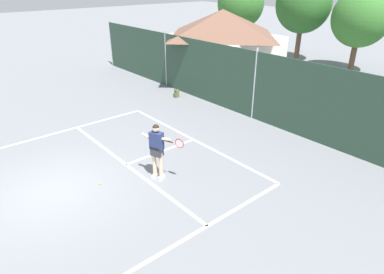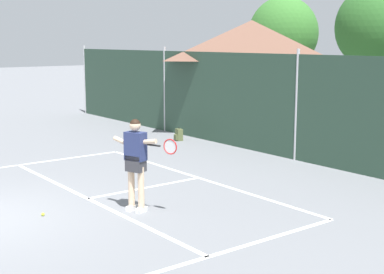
# 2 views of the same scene
# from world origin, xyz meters

# --- Properties ---
(court_markings) EXTENTS (8.30, 11.10, 0.01)m
(court_markings) POSITION_xyz_m (0.00, 0.65, 0.00)
(court_markings) COLOR white
(court_markings) RESTS_ON ground
(chainlink_fence) EXTENTS (26.09, 0.09, 3.13)m
(chainlink_fence) POSITION_xyz_m (0.00, 9.00, 1.49)
(chainlink_fence) COLOR #284233
(chainlink_fence) RESTS_ON ground
(clubhouse_building) EXTENTS (5.87, 5.91, 4.13)m
(clubhouse_building) POSITION_xyz_m (-5.31, 12.25, 2.14)
(clubhouse_building) COLOR silver
(clubhouse_building) RESTS_ON ground
(tennis_player) EXTENTS (1.33, 0.66, 1.85)m
(tennis_player) POSITION_xyz_m (1.41, 2.85, 1.11)
(tennis_player) COLOR silver
(tennis_player) RESTS_ON ground
(tennis_ball) EXTENTS (0.07, 0.07, 0.07)m
(tennis_ball) POSITION_xyz_m (0.55, 1.24, 0.03)
(tennis_ball) COLOR #CCE033
(tennis_ball) RESTS_ON ground
(backpack_olive) EXTENTS (0.32, 0.29, 0.46)m
(backpack_olive) POSITION_xyz_m (-4.50, 8.17, 0.19)
(backpack_olive) COLOR #566038
(backpack_olive) RESTS_ON ground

